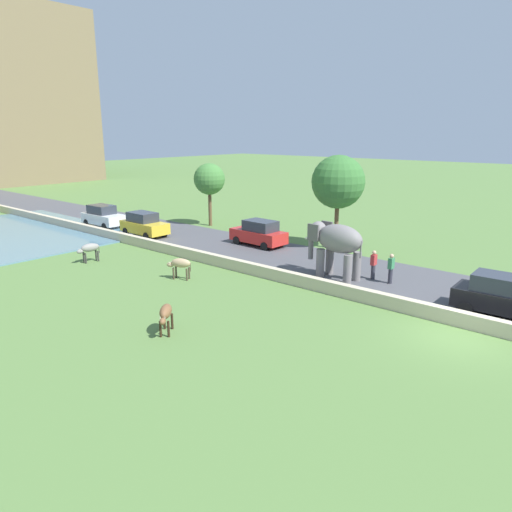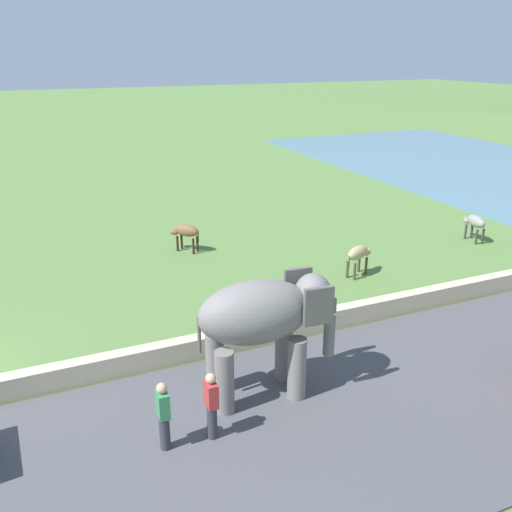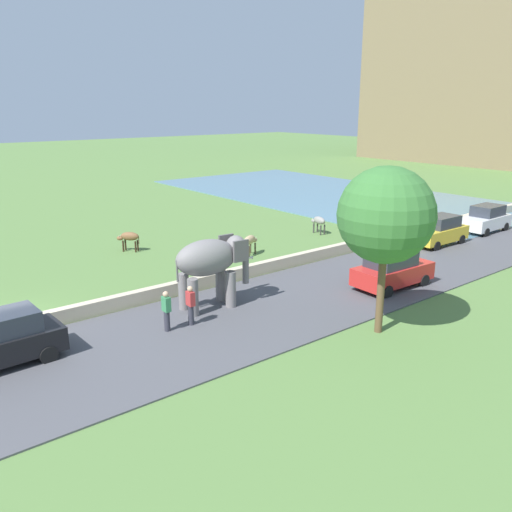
# 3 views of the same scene
# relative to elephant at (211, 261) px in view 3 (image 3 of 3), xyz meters

# --- Properties ---
(ground_plane) EXTENTS (220.00, 220.00, 0.00)m
(ground_plane) POSITION_rel_elephant_xyz_m (-3.44, -7.53, -2.04)
(ground_plane) COLOR #567A3D
(road_surface) EXTENTS (7.00, 120.00, 0.06)m
(road_surface) POSITION_rel_elephant_xyz_m (1.56, 12.47, -2.01)
(road_surface) COLOR #4C4C51
(road_surface) RESTS_ON ground
(barrier_wall) EXTENTS (0.40, 110.00, 0.64)m
(barrier_wall) POSITION_rel_elephant_xyz_m (-2.24, 10.47, -1.72)
(barrier_wall) COLOR beige
(barrier_wall) RESTS_ON ground
(lake) EXTENTS (36.00, 18.00, 0.08)m
(lake) POSITION_rel_elephant_xyz_m (-17.44, 25.15, -2.00)
(lake) COLOR slate
(lake) RESTS_ON ground
(elephant) EXTENTS (1.63, 3.53, 2.99)m
(elephant) POSITION_rel_elephant_xyz_m (0.00, 0.00, 0.00)
(elephant) COLOR slate
(elephant) RESTS_ON ground
(person_beside_elephant) EXTENTS (0.36, 0.22, 1.63)m
(person_beside_elephant) POSITION_rel_elephant_xyz_m (1.07, -1.71, -1.16)
(person_beside_elephant) COLOR #33333D
(person_beside_elephant) RESTS_ON ground
(person_trailing) EXTENTS (0.36, 0.22, 1.63)m
(person_trailing) POSITION_rel_elephant_xyz_m (1.00, -2.71, -1.16)
(person_trailing) COLOR #33333D
(person_trailing) RESTS_ON ground
(car_red) EXTENTS (1.93, 4.07, 1.80)m
(car_red) POSITION_rel_elephant_xyz_m (3.13, 7.93, -1.14)
(car_red) COLOR red
(car_red) RESTS_ON ground
(car_yellow) EXTENTS (1.84, 4.02, 1.80)m
(car_yellow) POSITION_rel_elephant_xyz_m (-0.02, 16.58, -1.14)
(car_yellow) COLOR gold
(car_yellow) RESTS_ON ground
(car_white) EXTENTS (1.85, 4.03, 1.80)m
(car_white) POSITION_rel_elephant_xyz_m (-0.02, 22.09, -1.14)
(car_white) COLOR white
(car_white) RESTS_ON ground
(cow_tan) EXTENTS (0.87, 1.40, 1.15)m
(cow_tan) POSITION_rel_elephant_xyz_m (-5.41, 6.24, -1.20)
(cow_tan) COLOR tan
(cow_tan) RESTS_ON ground
(cow_grey) EXTENTS (1.42, 0.60, 1.15)m
(cow_grey) POSITION_rel_elephant_xyz_m (-6.69, 13.02, -1.20)
(cow_grey) COLOR gray
(cow_grey) RESTS_ON ground
(cow_brown) EXTENTS (1.28, 1.15, 1.15)m
(cow_brown) POSITION_rel_elephant_xyz_m (-10.45, 1.26, -1.20)
(cow_brown) COLOR brown
(cow_brown) RESTS_ON ground
(tree_near) EXTENTS (3.49, 3.49, 6.22)m
(tree_near) POSITION_rel_elephant_xyz_m (5.91, 3.51, 2.42)
(tree_near) COLOR brown
(tree_near) RESTS_ON ground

